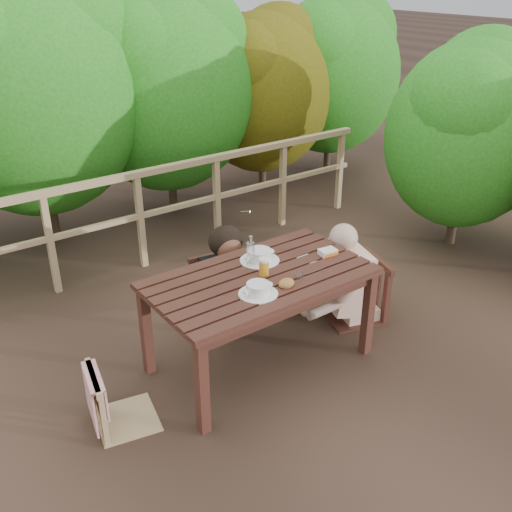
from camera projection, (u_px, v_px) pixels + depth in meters
ground at (260, 361)px, 4.56m from camera, size 60.00×60.00×0.00m
table at (260, 321)px, 4.40m from camera, size 1.62×0.91×0.75m
chair_left at (121, 371)px, 3.79m from camera, size 0.48×0.48×0.82m
chair_far at (220, 265)px, 5.05m from camera, size 0.50×0.50×0.88m
chair_right at (356, 265)px, 4.94m from camera, size 0.62×0.62×1.00m
woman at (218, 242)px, 4.97m from camera, size 0.63×0.73×1.32m
diner_right at (360, 239)px, 4.86m from camera, size 0.86×0.78×1.45m
railing at (140, 220)px, 5.78m from camera, size 5.60×0.10×1.01m
hedge_row at (113, 56)px, 6.23m from camera, size 6.60×1.60×3.80m
soup_near at (258, 289)px, 3.98m from camera, size 0.27×0.27×0.09m
soup_far at (260, 256)px, 4.42m from camera, size 0.30×0.30×0.10m
bread_roll at (286, 283)px, 4.07m from camera, size 0.12×0.09×0.07m
beer_glass at (264, 268)px, 4.20m from camera, size 0.07×0.07×0.14m
bottle at (251, 252)px, 4.30m from camera, size 0.06×0.06×0.26m
tumbler at (299, 277)px, 4.16m from camera, size 0.06×0.06×0.07m
butter_tub at (328, 253)px, 4.52m from camera, size 0.15×0.11×0.06m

